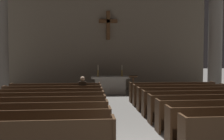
# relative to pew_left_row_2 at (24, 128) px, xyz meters

# --- Properties ---
(pew_left_row_2) EXTENTS (4.10, 0.50, 0.95)m
(pew_left_row_2) POSITION_rel_pew_left_row_2_xyz_m (0.00, 0.00, 0.00)
(pew_left_row_2) COLOR #422B19
(pew_left_row_2) RESTS_ON ground
(pew_left_row_3) EXTENTS (4.10, 0.50, 0.95)m
(pew_left_row_3) POSITION_rel_pew_left_row_2_xyz_m (0.00, 1.01, 0.00)
(pew_left_row_3) COLOR #422B19
(pew_left_row_3) RESTS_ON ground
(pew_left_row_4) EXTENTS (4.10, 0.50, 0.95)m
(pew_left_row_4) POSITION_rel_pew_left_row_2_xyz_m (0.00, 2.02, 0.00)
(pew_left_row_4) COLOR #422B19
(pew_left_row_4) RESTS_ON ground
(pew_left_row_5) EXTENTS (4.10, 0.50, 0.95)m
(pew_left_row_5) POSITION_rel_pew_left_row_2_xyz_m (0.00, 3.04, 0.00)
(pew_left_row_5) COLOR #422B19
(pew_left_row_5) RESTS_ON ground
(pew_left_row_6) EXTENTS (4.10, 0.50, 0.95)m
(pew_left_row_6) POSITION_rel_pew_left_row_2_xyz_m (0.00, 4.05, 0.00)
(pew_left_row_6) COLOR #422B19
(pew_left_row_6) RESTS_ON ground
(pew_left_row_7) EXTENTS (4.10, 0.50, 0.95)m
(pew_left_row_7) POSITION_rel_pew_left_row_2_xyz_m (0.00, 5.06, 0.00)
(pew_left_row_7) COLOR #422B19
(pew_left_row_7) RESTS_ON ground
(pew_left_row_8) EXTENTS (4.10, 0.50, 0.95)m
(pew_left_row_8) POSITION_rel_pew_left_row_2_xyz_m (0.00, 6.07, 0.00)
(pew_left_row_8) COLOR #422B19
(pew_left_row_8) RESTS_ON ground
(pew_right_row_4) EXTENTS (4.10, 0.50, 0.95)m
(pew_right_row_4) POSITION_rel_pew_left_row_2_xyz_m (5.50, 2.02, 0.00)
(pew_right_row_4) COLOR #422B19
(pew_right_row_4) RESTS_ON ground
(pew_right_row_5) EXTENTS (4.10, 0.50, 0.95)m
(pew_right_row_5) POSITION_rel_pew_left_row_2_xyz_m (5.50, 3.04, 0.00)
(pew_right_row_5) COLOR #422B19
(pew_right_row_5) RESTS_ON ground
(pew_right_row_6) EXTENTS (4.10, 0.50, 0.95)m
(pew_right_row_6) POSITION_rel_pew_left_row_2_xyz_m (5.50, 4.05, 0.00)
(pew_right_row_6) COLOR #422B19
(pew_right_row_6) RESTS_ON ground
(pew_right_row_7) EXTENTS (4.10, 0.50, 0.95)m
(pew_right_row_7) POSITION_rel_pew_left_row_2_xyz_m (5.50, 5.06, 0.00)
(pew_right_row_7) COLOR #422B19
(pew_right_row_7) RESTS_ON ground
(pew_right_row_8) EXTENTS (4.10, 0.50, 0.95)m
(pew_right_row_8) POSITION_rel_pew_left_row_2_xyz_m (5.50, 6.07, 0.00)
(pew_right_row_8) COLOR #422B19
(pew_right_row_8) RESTS_ON ground
(column_left_second) EXTENTS (1.11, 1.11, 6.23)m
(column_left_second) POSITION_rel_pew_left_row_2_xyz_m (-2.99, 7.88, 2.55)
(column_left_second) COLOR gray
(column_left_second) RESTS_ON ground
(column_right_second) EXTENTS (1.11, 1.11, 6.23)m
(column_right_second) POSITION_rel_pew_left_row_2_xyz_m (8.50, 7.88, 2.55)
(column_right_second) COLOR gray
(column_right_second) RESTS_ON ground
(altar) EXTENTS (2.20, 0.90, 1.01)m
(altar) POSITION_rel_pew_left_row_2_xyz_m (2.75, 9.09, 0.06)
(altar) COLOR #BCB7AD
(altar) RESTS_ON ground
(candlestick_left) EXTENTS (0.16, 0.16, 0.67)m
(candlestick_left) POSITION_rel_pew_left_row_2_xyz_m (2.05, 9.09, 0.74)
(candlestick_left) COLOR #B79338
(candlestick_left) RESTS_ON altar
(candlestick_right) EXTENTS (0.16, 0.16, 0.67)m
(candlestick_right) POSITION_rel_pew_left_row_2_xyz_m (3.45, 9.09, 0.74)
(candlestick_right) COLOR #B79338
(candlestick_right) RESTS_ON altar
(apse_with_cross) EXTENTS (12.68, 0.47, 7.50)m
(apse_with_cross) POSITION_rel_pew_left_row_2_xyz_m (2.75, 10.83, 3.27)
(apse_with_cross) COLOR gray
(apse_with_cross) RESTS_ON ground
(lectern) EXTENTS (0.44, 0.36, 1.15)m
(lectern) POSITION_rel_pew_left_row_2_xyz_m (3.91, 7.89, 0.07)
(lectern) COLOR #422B19
(lectern) RESTS_ON ground
(lone_worshipper) EXTENTS (0.32, 0.43, 1.32)m
(lone_worshipper) POSITION_rel_pew_left_row_2_xyz_m (1.25, 5.10, 0.22)
(lone_worshipper) COLOR #26262B
(lone_worshipper) RESTS_ON ground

